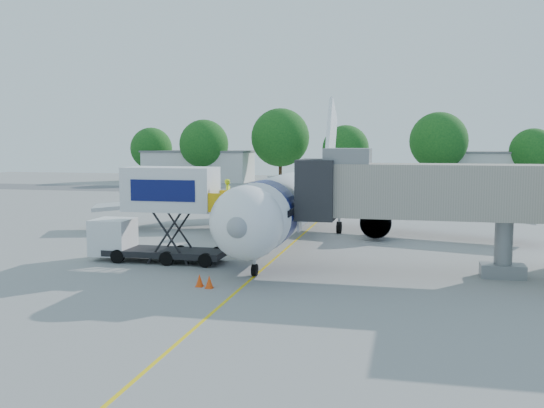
% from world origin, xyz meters
% --- Properties ---
extents(ground, '(160.00, 160.00, 0.00)m').
position_xyz_m(ground, '(0.00, 0.00, 0.00)').
color(ground, gray).
rests_on(ground, ground).
extents(guidance_line, '(0.15, 70.00, 0.01)m').
position_xyz_m(guidance_line, '(0.00, 0.00, 0.01)').
color(guidance_line, yellow).
rests_on(guidance_line, ground).
extents(taxiway_strip, '(120.00, 10.00, 0.01)m').
position_xyz_m(taxiway_strip, '(0.00, 42.00, 0.00)').
color(taxiway_strip, '#59595B').
rests_on(taxiway_strip, ground).
extents(aircraft, '(34.17, 37.73, 11.35)m').
position_xyz_m(aircraft, '(0.00, 4.12, 2.95)').
color(aircraft, white).
rests_on(aircraft, ground).
extents(jet_bridge, '(13.90, 3.20, 6.60)m').
position_xyz_m(jet_bridge, '(7.99, -7.00, 4.34)').
color(jet_bridge, '#A19689').
rests_on(jet_bridge, ground).
extents(catering_hiloader, '(8.53, 2.44, 5.50)m').
position_xyz_m(catering_hiloader, '(-6.27, -7.00, 2.76)').
color(catering_hiloader, black).
rests_on(catering_hiloader, ground).
extents(ground_tug, '(3.76, 2.53, 1.38)m').
position_xyz_m(ground_tug, '(-0.81, -17.84, 0.72)').
color(ground_tug, silver).
rests_on(ground_tug, ground).
extents(safety_cone_a, '(0.39, 0.39, 0.62)m').
position_xyz_m(safety_cone_a, '(-2.03, -12.29, 0.29)').
color(safety_cone_a, '#EE440C').
rests_on(safety_cone_a, ground).
extents(safety_cone_b, '(0.39, 0.39, 0.61)m').
position_xyz_m(safety_cone_b, '(-1.47, -12.49, 0.29)').
color(safety_cone_b, '#EE440C').
rests_on(safety_cone_b, ground).
extents(outbuilding_left, '(18.40, 8.40, 5.30)m').
position_xyz_m(outbuilding_left, '(-28.00, 60.00, 2.66)').
color(outbuilding_left, silver).
rests_on(outbuilding_left, ground).
extents(outbuilding_right, '(16.40, 7.40, 5.30)m').
position_xyz_m(outbuilding_right, '(22.00, 62.00, 2.66)').
color(outbuilding_right, silver).
rests_on(outbuilding_right, ground).
extents(tree_a, '(7.28, 7.28, 9.28)m').
position_xyz_m(tree_a, '(-36.61, 59.72, 5.63)').
color(tree_a, '#382314').
rests_on(tree_a, ground).
extents(tree_b, '(8.26, 8.26, 10.53)m').
position_xyz_m(tree_b, '(-26.19, 57.66, 6.39)').
color(tree_b, '#382314').
rests_on(tree_b, ground).
extents(tree_c, '(9.68, 9.68, 12.35)m').
position_xyz_m(tree_c, '(-13.41, 59.43, 7.50)').
color(tree_c, '#382314').
rests_on(tree_c, ground).
extents(tree_d, '(7.43, 7.43, 9.47)m').
position_xyz_m(tree_d, '(-2.40, 57.76, 5.75)').
color(tree_d, '#382314').
rests_on(tree_d, ground).
extents(tree_e, '(8.96, 8.96, 11.42)m').
position_xyz_m(tree_e, '(11.97, 58.29, 6.93)').
color(tree_e, '#382314').
rests_on(tree_e, ground).
extents(tree_f, '(6.96, 6.96, 8.88)m').
position_xyz_m(tree_f, '(25.90, 59.47, 5.38)').
color(tree_f, '#382314').
rests_on(tree_f, ground).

